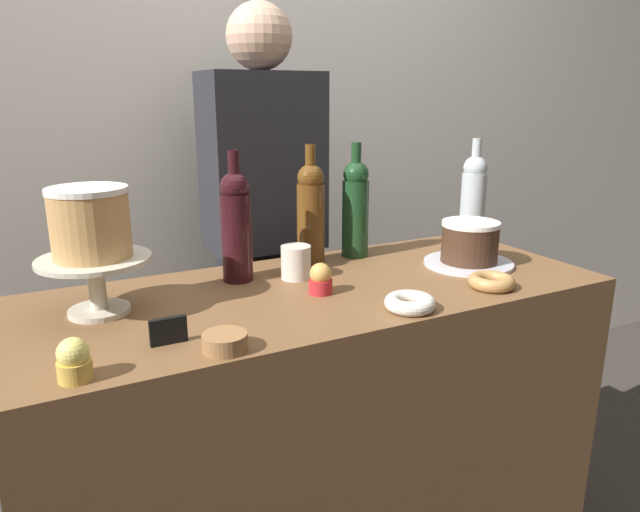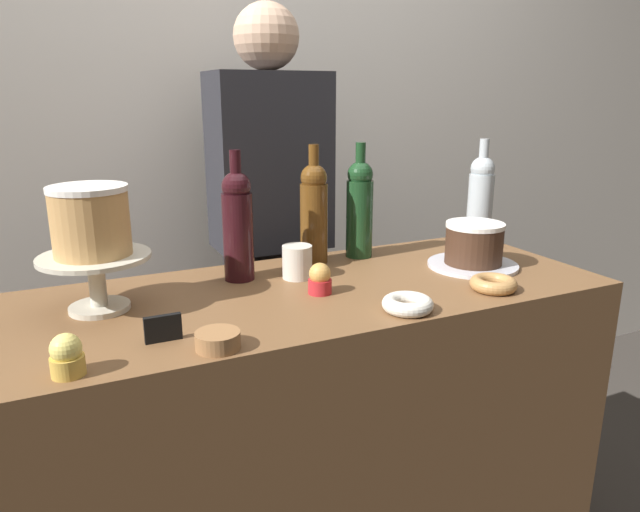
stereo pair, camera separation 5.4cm
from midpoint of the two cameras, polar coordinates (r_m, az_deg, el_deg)
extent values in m
cube|color=silver|center=(2.14, -11.81, 14.43)|extent=(6.00, 0.05, 2.60)
cube|color=brown|center=(1.61, -1.01, -18.13)|extent=(1.41, 0.57, 0.88)
cylinder|color=beige|center=(1.35, -21.91, -5.00)|extent=(0.13, 0.13, 0.01)
cylinder|color=beige|center=(1.33, -22.16, -2.67)|extent=(0.04, 0.04, 0.10)
cylinder|color=beige|center=(1.31, -22.41, -0.33)|extent=(0.23, 0.23, 0.01)
cylinder|color=tan|center=(1.30, -22.75, 2.76)|extent=(0.16, 0.16, 0.14)
cylinder|color=white|center=(1.28, -23.09, 5.97)|extent=(0.16, 0.16, 0.01)
cylinder|color=silver|center=(1.64, 13.44, -0.69)|extent=(0.24, 0.24, 0.01)
cylinder|color=#3D2619|center=(1.63, 13.56, 1.17)|extent=(0.15, 0.15, 0.10)
cylinder|color=white|center=(1.61, 13.69, 3.10)|extent=(0.16, 0.16, 0.01)
cylinder|color=#B2BCC1|center=(1.85, 13.93, 4.50)|extent=(0.08, 0.08, 0.22)
sphere|color=#B2BCC1|center=(1.84, 14.19, 8.39)|extent=(0.07, 0.07, 0.07)
cylinder|color=#B2BCC1|center=(1.83, 14.30, 9.97)|extent=(0.03, 0.03, 0.08)
cylinder|color=#193D1E|center=(1.66, 2.55, 3.68)|extent=(0.08, 0.08, 0.22)
sphere|color=#193D1E|center=(1.64, 2.61, 8.03)|extent=(0.07, 0.07, 0.07)
cylinder|color=#193D1E|center=(1.63, 2.63, 9.80)|extent=(0.03, 0.03, 0.08)
cylinder|color=#5B3814|center=(1.60, -1.89, 3.18)|extent=(0.08, 0.08, 0.22)
sphere|color=#5B3814|center=(1.57, -1.94, 7.70)|extent=(0.07, 0.07, 0.07)
cylinder|color=#5B3814|center=(1.57, -1.95, 9.54)|extent=(0.03, 0.03, 0.08)
cylinder|color=black|center=(1.46, -9.24, 1.77)|extent=(0.08, 0.08, 0.22)
sphere|color=black|center=(1.43, -9.46, 6.71)|extent=(0.07, 0.07, 0.07)
cylinder|color=black|center=(1.43, -9.55, 8.72)|extent=(0.03, 0.03, 0.08)
cylinder|color=red|center=(1.37, -1.07, -3.01)|extent=(0.06, 0.06, 0.03)
sphere|color=#CC9347|center=(1.36, -1.08, -1.76)|extent=(0.05, 0.05, 0.05)
cylinder|color=gold|center=(1.06, -24.29, -10.21)|extent=(0.06, 0.06, 0.03)
sphere|color=#EFDB6B|center=(1.05, -24.49, -8.67)|extent=(0.05, 0.05, 0.05)
torus|color=silver|center=(1.28, 7.63, -4.59)|extent=(0.11, 0.11, 0.03)
torus|color=#B27F47|center=(1.46, 15.48, -2.44)|extent=(0.11, 0.11, 0.03)
cylinder|color=olive|center=(1.10, -10.71, -8.83)|extent=(0.08, 0.08, 0.01)
cylinder|color=olive|center=(1.09, -10.74, -8.31)|extent=(0.08, 0.08, 0.01)
cylinder|color=olive|center=(1.09, -10.77, -7.78)|extent=(0.08, 0.08, 0.01)
cube|color=black|center=(1.14, -16.01, -7.08)|extent=(0.07, 0.01, 0.05)
cylinder|color=silver|center=(1.47, -3.43, -0.61)|extent=(0.08, 0.08, 0.08)
cube|color=black|center=(2.07, -5.89, -10.51)|extent=(0.28, 0.18, 0.85)
cube|color=#232328|center=(1.87, -6.49, 9.12)|extent=(0.36, 0.22, 0.55)
sphere|color=tan|center=(1.86, -6.87, 20.64)|extent=(0.20, 0.20, 0.20)
camera|label=1|loc=(0.03, -91.11, -0.31)|focal=32.58mm
camera|label=2|loc=(0.03, 88.89, 0.31)|focal=32.58mm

